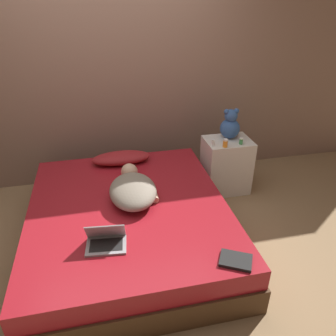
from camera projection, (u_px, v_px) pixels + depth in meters
name	position (u px, v px, depth m)	size (l,w,h in m)	color
ground_plane	(131.00, 240.00, 3.06)	(12.00, 12.00, 0.00)	#937551
wall_back	(110.00, 69.00, 3.52)	(8.00, 0.06, 2.60)	#846656
bed	(130.00, 223.00, 2.96)	(1.74, 1.99, 0.41)	#4C331E
nightstand	(226.00, 165.00, 3.70)	(0.50, 0.39, 0.62)	silver
pillow	(121.00, 158.00, 3.50)	(0.62, 0.26, 0.12)	maroon
person_lying	(133.00, 189.00, 2.92)	(0.43, 0.74, 0.18)	gray
laptop	(106.00, 240.00, 2.39)	(0.31, 0.23, 0.19)	#9E9EA3
teddy_bear	(230.00, 125.00, 3.54)	(0.22, 0.22, 0.33)	#335693
bottle_green	(241.00, 141.00, 3.45)	(0.04, 0.04, 0.07)	#3D8E4C
bottle_white	(213.00, 143.00, 3.40)	(0.03, 0.03, 0.07)	white
bottle_orange	(225.00, 143.00, 3.38)	(0.05, 0.05, 0.09)	orange
book	(236.00, 260.00, 2.26)	(0.27, 0.25, 0.02)	black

